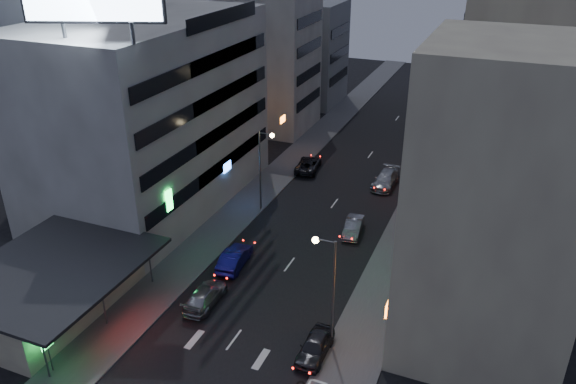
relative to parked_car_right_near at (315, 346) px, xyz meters
The scene contains 23 objects.
ground 7.35m from the parked_car_right_near, 139.93° to the right, with size 180.00×180.00×0.00m, color black.
sidewalk_left 28.72m from the parked_car_right_near, 118.27° to the left, with size 4.00×120.00×0.12m, color #4C4C4F.
sidewalk_right 25.41m from the parked_car_right_near, 84.58° to the left, with size 4.00×120.00×0.12m, color #4C4C4F.
food_court 19.73m from the parked_car_right_near, behind, with size 11.00×13.00×3.88m.
white_building 28.52m from the parked_car_right_near, 145.92° to the left, with size 14.00×24.00×18.00m, color silver.
grey_tower 39.98m from the parked_car_right_near, 149.94° to the left, with size 10.00×14.00×34.00m, color gray.
shophouse_near 14.42m from the parked_car_right_near, 31.63° to the left, with size 10.00×11.00×20.00m, color beige.
shophouse_mid 21.21m from the parked_car_right_near, 60.20° to the left, with size 11.00×12.00×16.00m, color gray.
shophouse_far 33.34m from the parked_car_right_near, 72.76° to the left, with size 10.00×14.00×22.00m, color beige.
far_left_a 46.42m from the parked_car_right_near, 117.64° to the left, with size 11.00×10.00×20.00m, color silver.
far_left_b 57.90m from the parked_car_right_near, 112.06° to the left, with size 12.00×10.00×15.00m, color gray.
far_right_a 47.09m from the parked_car_right_near, 77.67° to the left, with size 11.00×12.00×18.00m, color gray.
far_right_b 61.24m from the parked_car_right_near, 80.05° to the left, with size 12.00×12.00×24.00m, color beige.
street_lamp_right_near 4.83m from the parked_car_right_near, 76.75° to the left, with size 1.60×0.44×8.02m.
street_lamp_left 21.28m from the parked_car_right_near, 123.64° to the left, with size 1.60×0.44×8.02m.
street_lamp_right_far 35.59m from the parked_car_right_near, 89.51° to the left, with size 1.60×0.44×8.02m.
parked_car_right_near is the anchor object (origin of this frame).
parked_car_right_mid 16.37m from the parked_car_right_near, 97.62° to the left, with size 1.43×4.11×1.35m, color #999AA0.
parked_car_left 30.11m from the parked_car_right_near, 111.33° to the left, with size 2.34×5.08×1.41m, color #222227.
parked_car_right_far 27.36m from the parked_car_right_near, 93.93° to the left, with size 2.13×5.24×1.52m, color #95989D.
road_car_blue 12.16m from the parked_car_right_near, 142.69° to the left, with size 1.63×4.66×1.54m, color navy.
road_car_silver 9.62m from the parked_car_right_near, 167.52° to the left, with size 1.92×4.72×1.37m, color #93949A.
scooter_silver_b 2.73m from the parked_car_right_near, 52.51° to the right, with size 1.69×0.56×1.04m, color #B6BABE, non-canonical shape.
Camera 1 is at (14.78, -22.23, 25.78)m, focal length 35.00 mm.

